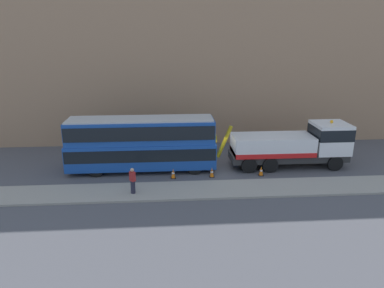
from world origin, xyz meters
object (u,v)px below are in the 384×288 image
Objects in this scene: double_decker_bus at (141,142)px; traffic_cone_near_bus at (173,174)px; recovery_tow_truck at (295,145)px; traffic_cone_near_truck at (261,171)px; traffic_cone_midway at (212,173)px; pedestrian_onlooker at (133,181)px.

double_decker_bus is 3.45m from traffic_cone_near_bus.
recovery_tow_truck is at bearing 10.50° from traffic_cone_near_bus.
traffic_cone_near_truck is (-3.01, -1.71, -1.42)m from recovery_tow_truck.
recovery_tow_truck is 14.09× the size of traffic_cone_near_bus.
traffic_cone_midway is at bearing 0.49° from traffic_cone_near_bus.
recovery_tow_truck reaches higher than traffic_cone_midway.
traffic_cone_near_bus is (2.64, 2.64, -0.64)m from pedestrian_onlooker.
traffic_cone_near_bus is 2.80m from traffic_cone_midway.
traffic_cone_midway is 1.00× the size of traffic_cone_near_truck.
double_decker_bus is at bearing 142.62° from traffic_cone_near_bus.
traffic_cone_near_bus is (-9.45, -1.75, -1.42)m from recovery_tow_truck.
double_decker_bus is 5.71m from traffic_cone_midway.
pedestrian_onlooker is (-0.34, -4.39, -1.25)m from double_decker_bus.
traffic_cone_near_bus is (2.29, -1.75, -1.89)m from double_decker_bus.
double_decker_bus is 6.46× the size of pedestrian_onlooker.
double_decker_bus reaches higher than traffic_cone_near_bus.
double_decker_bus reaches higher than traffic_cone_near_truck.
pedestrian_onlooker reaches higher than traffic_cone_midway.
pedestrian_onlooker is at bearing -163.59° from traffic_cone_near_truck.
traffic_cone_midway is 3.63m from traffic_cone_near_truck.
traffic_cone_near_bus is at bearing -37.24° from double_decker_bus.
traffic_cone_near_truck is (9.08, 2.67, -0.64)m from pedestrian_onlooker.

